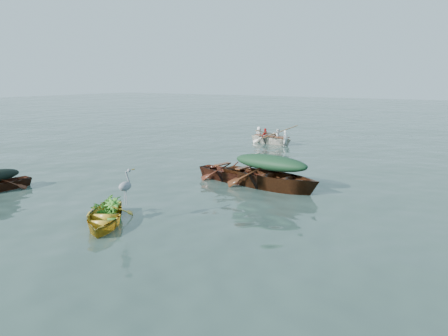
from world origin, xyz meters
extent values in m
plane|color=#354B42|center=(0.00, 0.00, 0.00)|extent=(140.00, 140.00, 0.00)
imported|color=gold|center=(-0.19, -2.30, 0.00)|extent=(2.77, 3.10, 0.77)
imported|color=#4C2511|center=(1.71, 3.29, 0.00)|extent=(5.19, 2.14, 1.22)
imported|color=#4E2413|center=(0.15, 3.48, 0.00)|extent=(4.28, 1.98, 0.95)
imported|color=white|center=(-2.71, 12.44, 0.00)|extent=(4.01, 2.07, 0.89)
ellipsoid|color=#163722|center=(1.71, 3.29, 0.87)|extent=(2.85, 1.18, 0.52)
imported|color=#2E6C1C|center=(-0.50, -1.85, 0.69)|extent=(1.10, 1.14, 0.60)
imported|color=silver|center=(-2.71, 12.44, 0.82)|extent=(2.86, 1.67, 0.76)
camera|label=1|loc=(8.01, -9.62, 3.68)|focal=35.00mm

